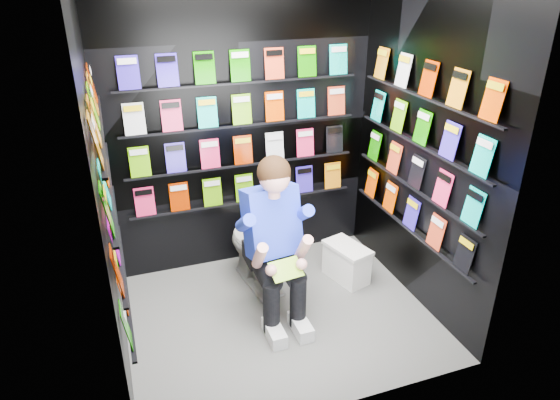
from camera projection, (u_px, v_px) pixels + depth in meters
name	position (u px, v px, depth m)	size (l,w,h in m)	color
floor	(279.00, 316.00, 4.11)	(2.40, 2.40, 0.00)	#5B5B59
wall_back	(241.00, 130.00, 4.41)	(2.40, 0.04, 2.60)	black
wall_front	(340.00, 234.00, 2.70)	(2.40, 0.04, 2.60)	black
wall_left	(102.00, 192.00, 3.19)	(0.04, 2.00, 2.60)	black
wall_right	(423.00, 150.00, 3.91)	(0.04, 2.00, 2.60)	black
comics_back	(242.00, 130.00, 4.38)	(2.10, 0.06, 1.37)	#F64800
comics_left	(107.00, 191.00, 3.20)	(0.06, 1.70, 1.37)	#F64800
comics_right	(420.00, 150.00, 3.90)	(0.06, 1.70, 1.37)	#F64800
toilet	(258.00, 247.00, 4.40)	(0.42, 0.75, 0.73)	white
longbox	(346.00, 264.00, 4.54)	(0.23, 0.41, 0.31)	white
longbox_lid	(348.00, 248.00, 4.46)	(0.25, 0.44, 0.03)	white
reader	(271.00, 222.00, 3.89)	(0.57, 0.83, 1.52)	blue
held_comic	(286.00, 269.00, 3.68)	(0.24, 0.01, 0.17)	green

